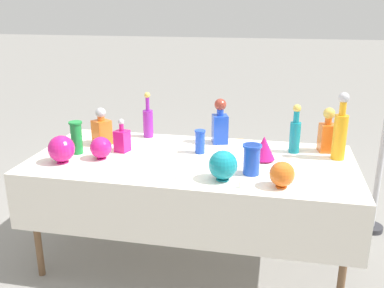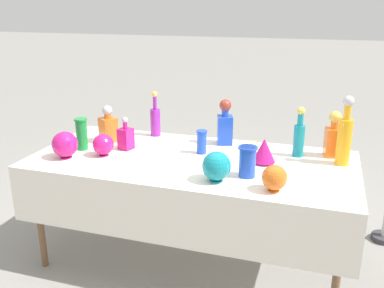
{
  "view_description": "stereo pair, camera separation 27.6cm",
  "coord_description": "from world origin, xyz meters",
  "px_view_note": "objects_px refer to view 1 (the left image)",
  "views": [
    {
      "loc": [
        0.53,
        -2.57,
        1.73
      ],
      "look_at": [
        0.0,
        0.0,
        0.86
      ],
      "focal_mm": 40.0,
      "sensor_mm": 36.0,
      "label": 1
    },
    {
      "loc": [
        0.8,
        -2.5,
        1.73
      ],
      "look_at": [
        0.0,
        0.0,
        0.86
      ],
      "focal_mm": 40.0,
      "sensor_mm": 36.0,
      "label": 2
    }
  ],
  "objects_px": {
    "round_bowl_0": "(101,148)",
    "slender_vase_0": "(200,141)",
    "slender_vase_1": "(252,158)",
    "square_decanter_0": "(122,139)",
    "square_decanter_1": "(327,133)",
    "round_bowl_2": "(223,165)",
    "tall_bottle_1": "(295,133)",
    "tall_bottle_2": "(340,131)",
    "fluted_vase_0": "(264,148)",
    "tall_bottle_0": "(148,121)",
    "round_bowl_1": "(61,149)",
    "square_decanter_3": "(102,129)",
    "round_bowl_3": "(282,174)",
    "slender_vase_2": "(76,137)",
    "cardboard_box_behind_right": "(221,168)",
    "cardboard_box_behind_left": "(164,172)",
    "square_decanter_2": "(220,124)"
  },
  "relations": [
    {
      "from": "round_bowl_0",
      "to": "slender_vase_0",
      "type": "bearing_deg",
      "value": 21.65
    },
    {
      "from": "round_bowl_0",
      "to": "round_bowl_1",
      "type": "bearing_deg",
      "value": -152.35
    },
    {
      "from": "fluted_vase_0",
      "to": "square_decanter_0",
      "type": "bearing_deg",
      "value": -179.07
    },
    {
      "from": "square_decanter_1",
      "to": "tall_bottle_0",
      "type": "bearing_deg",
      "value": 176.52
    },
    {
      "from": "slender_vase_2",
      "to": "round_bowl_3",
      "type": "height_order",
      "value": "slender_vase_2"
    },
    {
      "from": "tall_bottle_0",
      "to": "cardboard_box_behind_right",
      "type": "height_order",
      "value": "tall_bottle_0"
    },
    {
      "from": "tall_bottle_2",
      "to": "square_decanter_3",
      "type": "distance_m",
      "value": 1.62
    },
    {
      "from": "tall_bottle_1",
      "to": "round_bowl_0",
      "type": "relative_size",
      "value": 2.26
    },
    {
      "from": "tall_bottle_1",
      "to": "slender_vase_0",
      "type": "distance_m",
      "value": 0.64
    },
    {
      "from": "round_bowl_1",
      "to": "tall_bottle_2",
      "type": "bearing_deg",
      "value": 13.83
    },
    {
      "from": "tall_bottle_2",
      "to": "slender_vase_2",
      "type": "relative_size",
      "value": 1.99
    },
    {
      "from": "tall_bottle_1",
      "to": "round_bowl_1",
      "type": "distance_m",
      "value": 1.53
    },
    {
      "from": "slender_vase_0",
      "to": "cardboard_box_behind_left",
      "type": "distance_m",
      "value": 1.45
    },
    {
      "from": "square_decanter_1",
      "to": "slender_vase_2",
      "type": "distance_m",
      "value": 1.69
    },
    {
      "from": "square_decanter_0",
      "to": "round_bowl_1",
      "type": "bearing_deg",
      "value": -136.7
    },
    {
      "from": "cardboard_box_behind_left",
      "to": "slender_vase_1",
      "type": "bearing_deg",
      "value": -56.57
    },
    {
      "from": "tall_bottle_2",
      "to": "cardboard_box_behind_right",
      "type": "relative_size",
      "value": 0.87
    },
    {
      "from": "tall_bottle_0",
      "to": "round_bowl_3",
      "type": "bearing_deg",
      "value": -36.91
    },
    {
      "from": "round_bowl_1",
      "to": "cardboard_box_behind_right",
      "type": "height_order",
      "value": "round_bowl_1"
    },
    {
      "from": "cardboard_box_behind_left",
      "to": "tall_bottle_0",
      "type": "bearing_deg",
      "value": -81.54
    },
    {
      "from": "fluted_vase_0",
      "to": "cardboard_box_behind_left",
      "type": "bearing_deg",
      "value": 130.39
    },
    {
      "from": "round_bowl_0",
      "to": "square_decanter_1",
      "type": "bearing_deg",
      "value": 17.13
    },
    {
      "from": "square_decanter_1",
      "to": "round_bowl_2",
      "type": "xyz_separation_m",
      "value": [
        -0.62,
        -0.63,
        -0.04
      ]
    },
    {
      "from": "fluted_vase_0",
      "to": "square_decanter_1",
      "type": "bearing_deg",
      "value": 32.59
    },
    {
      "from": "round_bowl_0",
      "to": "round_bowl_1",
      "type": "distance_m",
      "value": 0.24
    },
    {
      "from": "square_decanter_0",
      "to": "slender_vase_2",
      "type": "height_order",
      "value": "square_decanter_0"
    },
    {
      "from": "cardboard_box_behind_left",
      "to": "square_decanter_0",
      "type": "bearing_deg",
      "value": -87.64
    },
    {
      "from": "round_bowl_2",
      "to": "round_bowl_0",
      "type": "bearing_deg",
      "value": 167.18
    },
    {
      "from": "tall_bottle_2",
      "to": "round_bowl_1",
      "type": "bearing_deg",
      "value": -166.17
    },
    {
      "from": "tall_bottle_2",
      "to": "slender_vase_0",
      "type": "height_order",
      "value": "tall_bottle_2"
    },
    {
      "from": "tall_bottle_1",
      "to": "slender_vase_0",
      "type": "height_order",
      "value": "tall_bottle_1"
    },
    {
      "from": "slender_vase_1",
      "to": "round_bowl_2",
      "type": "distance_m",
      "value": 0.2
    },
    {
      "from": "square_decanter_3",
      "to": "square_decanter_0",
      "type": "bearing_deg",
      "value": -30.85
    },
    {
      "from": "square_decanter_0",
      "to": "slender_vase_1",
      "type": "distance_m",
      "value": 0.92
    },
    {
      "from": "cardboard_box_behind_left",
      "to": "square_decanter_3",
      "type": "bearing_deg",
      "value": -97.73
    },
    {
      "from": "square_decanter_1",
      "to": "round_bowl_2",
      "type": "bearing_deg",
      "value": -134.56
    },
    {
      "from": "slender_vase_2",
      "to": "round_bowl_1",
      "type": "xyz_separation_m",
      "value": [
        -0.02,
        -0.18,
        -0.03
      ]
    },
    {
      "from": "slender_vase_1",
      "to": "slender_vase_0",
      "type": "bearing_deg",
      "value": 140.1
    },
    {
      "from": "tall_bottle_1",
      "to": "tall_bottle_2",
      "type": "distance_m",
      "value": 0.29
    },
    {
      "from": "slender_vase_0",
      "to": "fluted_vase_0",
      "type": "height_order",
      "value": "fluted_vase_0"
    },
    {
      "from": "square_decanter_0",
      "to": "round_bowl_1",
      "type": "distance_m",
      "value": 0.41
    },
    {
      "from": "square_decanter_2",
      "to": "slender_vase_0",
      "type": "bearing_deg",
      "value": -111.93
    },
    {
      "from": "round_bowl_0",
      "to": "cardboard_box_behind_right",
      "type": "xyz_separation_m",
      "value": [
        0.6,
        1.39,
        -0.64
      ]
    },
    {
      "from": "slender_vase_0",
      "to": "slender_vase_1",
      "type": "bearing_deg",
      "value": -39.9
    },
    {
      "from": "tall_bottle_0",
      "to": "tall_bottle_2",
      "type": "height_order",
      "value": "tall_bottle_2"
    },
    {
      "from": "tall_bottle_0",
      "to": "cardboard_box_behind_right",
      "type": "relative_size",
      "value": 0.68
    },
    {
      "from": "tall_bottle_2",
      "to": "square_decanter_0",
      "type": "relative_size",
      "value": 1.91
    },
    {
      "from": "tall_bottle_0",
      "to": "fluted_vase_0",
      "type": "relative_size",
      "value": 2.13
    },
    {
      "from": "square_decanter_1",
      "to": "square_decanter_3",
      "type": "height_order",
      "value": "square_decanter_1"
    },
    {
      "from": "square_decanter_2",
      "to": "fluted_vase_0",
      "type": "xyz_separation_m",
      "value": [
        0.33,
        -0.3,
        -0.06
      ]
    }
  ]
}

